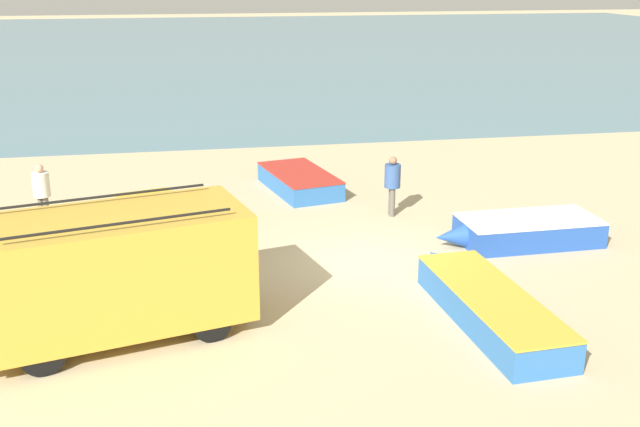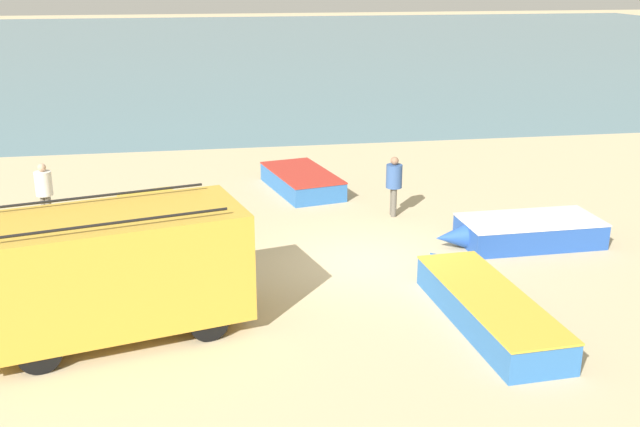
% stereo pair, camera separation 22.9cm
% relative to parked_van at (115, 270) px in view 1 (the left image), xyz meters
% --- Properties ---
extents(ground_plane, '(200.00, 200.00, 0.00)m').
position_rel_parked_van_xyz_m(ground_plane, '(5.32, 2.63, -1.27)').
color(ground_plane, tan).
extents(sea_water, '(120.00, 80.00, 0.01)m').
position_rel_parked_van_xyz_m(sea_water, '(5.32, 54.63, -1.26)').
color(sea_water, slate).
rests_on(sea_water, ground_plane).
extents(parked_van, '(5.14, 3.25, 2.44)m').
position_rel_parked_van_xyz_m(parked_van, '(0.00, 0.00, 0.00)').
color(parked_van, gold).
rests_on(parked_van, ground_plane).
extents(fishing_rowboat_0, '(2.27, 4.11, 0.58)m').
position_rel_parked_van_xyz_m(fishing_rowboat_0, '(4.72, 8.79, -0.98)').
color(fishing_rowboat_0, '#2D66AD').
rests_on(fishing_rowboat_0, ground_plane).
extents(fishing_rowboat_1, '(4.13, 1.71, 0.63)m').
position_rel_parked_van_xyz_m(fishing_rowboat_1, '(9.45, 3.16, -0.95)').
color(fishing_rowboat_1, '#234CA3').
rests_on(fishing_rowboat_1, ground_plane).
extents(fishing_rowboat_2, '(2.70, 5.27, 0.51)m').
position_rel_parked_van_xyz_m(fishing_rowboat_2, '(0.73, 5.59, -1.01)').
color(fishing_rowboat_2, '#ADA89E').
rests_on(fishing_rowboat_2, ground_plane).
extents(fishing_rowboat_3, '(1.57, 5.30, 0.62)m').
position_rel_parked_van_xyz_m(fishing_rowboat_3, '(6.92, -0.65, -0.96)').
color(fishing_rowboat_3, '#2D66AD').
rests_on(fishing_rowboat_3, ground_plane).
extents(fisherman_0, '(0.44, 0.44, 1.66)m').
position_rel_parked_van_xyz_m(fisherman_0, '(-2.35, 6.66, -0.27)').
color(fisherman_0, '#5B564C').
rests_on(fisherman_0, ground_plane).
extents(fisherman_1, '(0.43, 0.43, 1.65)m').
position_rel_parked_van_xyz_m(fisherman_1, '(6.85, 5.83, -0.28)').
color(fisherman_1, '#5B564C').
rests_on(fisherman_1, ground_plane).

